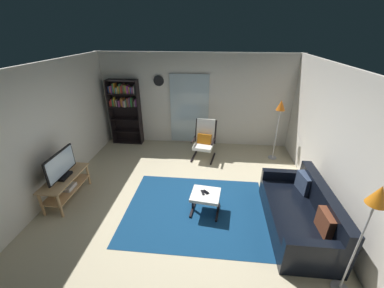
{
  "coord_description": "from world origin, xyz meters",
  "views": [
    {
      "loc": [
        0.57,
        -3.71,
        3.15
      ],
      "look_at": [
        0.12,
        0.66,
        1.01
      ],
      "focal_mm": 22.29,
      "sensor_mm": 36.0,
      "label": 1
    }
  ],
  "objects_px": {
    "tv_stand": "(66,184)",
    "lounge_armchair": "(204,138)",
    "floor_lamp_by_sofa": "(374,208)",
    "wall_clock": "(159,81)",
    "leather_sofa": "(300,214)",
    "cell_phone": "(206,192)",
    "ottoman": "(205,197)",
    "tv_remote": "(203,192)",
    "television": "(61,166)",
    "floor_lamp_by_shelf": "(280,111)",
    "bookshelf_near_tv": "(125,106)"
  },
  "relations": [
    {
      "from": "ottoman",
      "to": "tv_remote",
      "type": "bearing_deg",
      "value": 163.95
    },
    {
      "from": "leather_sofa",
      "to": "floor_lamp_by_sofa",
      "type": "distance_m",
      "value": 1.56
    },
    {
      "from": "ottoman",
      "to": "tv_stand",
      "type": "bearing_deg",
      "value": 177.68
    },
    {
      "from": "leather_sofa",
      "to": "floor_lamp_by_sofa",
      "type": "xyz_separation_m",
      "value": [
        0.24,
        -1.08,
        1.1
      ]
    },
    {
      "from": "tv_stand",
      "to": "floor_lamp_by_shelf",
      "type": "distance_m",
      "value": 5.09
    },
    {
      "from": "television",
      "to": "lounge_armchair",
      "type": "distance_m",
      "value": 3.37
    },
    {
      "from": "television",
      "to": "floor_lamp_by_sofa",
      "type": "bearing_deg",
      "value": -17.02
    },
    {
      "from": "television",
      "to": "wall_clock",
      "type": "height_order",
      "value": "wall_clock"
    },
    {
      "from": "wall_clock",
      "to": "tv_stand",
      "type": "bearing_deg",
      "value": -114.61
    },
    {
      "from": "lounge_armchair",
      "to": "ottoman",
      "type": "relative_size",
      "value": 1.79
    },
    {
      "from": "television",
      "to": "wall_clock",
      "type": "distance_m",
      "value": 3.35
    },
    {
      "from": "bookshelf_near_tv",
      "to": "lounge_armchair",
      "type": "height_order",
      "value": "bookshelf_near_tv"
    },
    {
      "from": "leather_sofa",
      "to": "wall_clock",
      "type": "bearing_deg",
      "value": 133.96
    },
    {
      "from": "tv_remote",
      "to": "ottoman",
      "type": "bearing_deg",
      "value": -35.37
    },
    {
      "from": "floor_lamp_by_shelf",
      "to": "ottoman",
      "type": "bearing_deg",
      "value": -126.71
    },
    {
      "from": "cell_phone",
      "to": "wall_clock",
      "type": "height_order",
      "value": "wall_clock"
    },
    {
      "from": "television",
      "to": "leather_sofa",
      "type": "distance_m",
      "value": 4.48
    },
    {
      "from": "bookshelf_near_tv",
      "to": "floor_lamp_by_shelf",
      "type": "distance_m",
      "value": 4.24
    },
    {
      "from": "leather_sofa",
      "to": "floor_lamp_by_shelf",
      "type": "xyz_separation_m",
      "value": [
        0.06,
        2.51,
        1.03
      ]
    },
    {
      "from": "tv_stand",
      "to": "lounge_armchair",
      "type": "height_order",
      "value": "lounge_armchair"
    },
    {
      "from": "tv_remote",
      "to": "floor_lamp_by_sofa",
      "type": "bearing_deg",
      "value": -53.95
    },
    {
      "from": "leather_sofa",
      "to": "television",
      "type": "bearing_deg",
      "value": 175.5
    },
    {
      "from": "wall_clock",
      "to": "floor_lamp_by_sofa",
      "type": "bearing_deg",
      "value": -52.11
    },
    {
      "from": "leather_sofa",
      "to": "cell_phone",
      "type": "distance_m",
      "value": 1.67
    },
    {
      "from": "cell_phone",
      "to": "wall_clock",
      "type": "xyz_separation_m",
      "value": [
        -1.48,
        2.96,
        1.43
      ]
    },
    {
      "from": "wall_clock",
      "to": "ottoman",
      "type": "bearing_deg",
      "value": -63.71
    },
    {
      "from": "television",
      "to": "leather_sofa",
      "type": "xyz_separation_m",
      "value": [
        4.44,
        -0.35,
        -0.47
      ]
    },
    {
      "from": "ottoman",
      "to": "floor_lamp_by_sofa",
      "type": "xyz_separation_m",
      "value": [
        1.88,
        -1.32,
        1.04
      ]
    },
    {
      "from": "television",
      "to": "ottoman",
      "type": "xyz_separation_m",
      "value": [
        2.8,
        -0.11,
        -0.42
      ]
    },
    {
      "from": "floor_lamp_by_sofa",
      "to": "cell_phone",
      "type": "bearing_deg",
      "value": 144.11
    },
    {
      "from": "tv_remote",
      "to": "lounge_armchair",
      "type": "bearing_deg",
      "value": 72.98
    },
    {
      "from": "cell_phone",
      "to": "lounge_armchair",
      "type": "bearing_deg",
      "value": 48.56
    },
    {
      "from": "television",
      "to": "floor_lamp_by_sofa",
      "type": "xyz_separation_m",
      "value": [
        4.68,
        -1.43,
        0.62
      ]
    },
    {
      "from": "floor_lamp_by_shelf",
      "to": "bookshelf_near_tv",
      "type": "bearing_deg",
      "value": 171.78
    },
    {
      "from": "leather_sofa",
      "to": "lounge_armchair",
      "type": "height_order",
      "value": "lounge_armchair"
    },
    {
      "from": "floor_lamp_by_sofa",
      "to": "floor_lamp_by_shelf",
      "type": "height_order",
      "value": "floor_lamp_by_sofa"
    },
    {
      "from": "floor_lamp_by_sofa",
      "to": "wall_clock",
      "type": "xyz_separation_m",
      "value": [
        -3.36,
        4.32,
        0.46
      ]
    },
    {
      "from": "ottoman",
      "to": "cell_phone",
      "type": "distance_m",
      "value": 0.09
    },
    {
      "from": "cell_phone",
      "to": "tv_remote",
      "type": "bearing_deg",
      "value": 157.42
    },
    {
      "from": "wall_clock",
      "to": "lounge_armchair",
      "type": "bearing_deg",
      "value": -31.5
    },
    {
      "from": "tv_stand",
      "to": "leather_sofa",
      "type": "bearing_deg",
      "value": -4.51
    },
    {
      "from": "tv_stand",
      "to": "tv_remote",
      "type": "xyz_separation_m",
      "value": [
        2.75,
        -0.1,
        0.09
      ]
    },
    {
      "from": "tv_stand",
      "to": "cell_phone",
      "type": "xyz_separation_m",
      "value": [
        2.8,
        -0.07,
        0.08
      ]
    },
    {
      "from": "leather_sofa",
      "to": "cell_phone",
      "type": "xyz_separation_m",
      "value": [
        -1.64,
        0.28,
        0.13
      ]
    },
    {
      "from": "television",
      "to": "floor_lamp_by_shelf",
      "type": "bearing_deg",
      "value": 25.7
    },
    {
      "from": "lounge_armchair",
      "to": "cell_phone",
      "type": "relative_size",
      "value": 7.3
    },
    {
      "from": "floor_lamp_by_shelf",
      "to": "cell_phone",
      "type": "bearing_deg",
      "value": -127.18
    },
    {
      "from": "tv_stand",
      "to": "floor_lamp_by_sofa",
      "type": "xyz_separation_m",
      "value": [
        4.68,
        -1.43,
        1.05
      ]
    },
    {
      "from": "lounge_armchair",
      "to": "wall_clock",
      "type": "relative_size",
      "value": 3.53
    },
    {
      "from": "ottoman",
      "to": "floor_lamp_by_sofa",
      "type": "bearing_deg",
      "value": -35.09
    }
  ]
}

